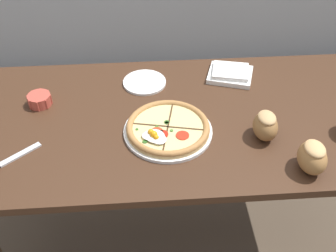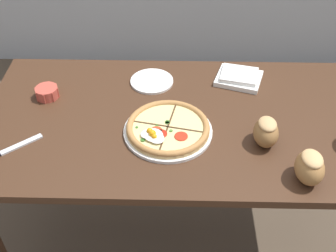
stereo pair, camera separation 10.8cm
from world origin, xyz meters
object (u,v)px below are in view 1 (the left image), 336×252
at_px(knife_main, 4,163).
at_px(side_saucer, 145,82).
at_px(dining_table, 181,137).
at_px(bread_piece_near, 312,157).
at_px(bread_piece_far, 265,125).
at_px(napkin_folded, 230,74).
at_px(pizza, 168,129).
at_px(ramekin_bowl, 40,99).

relative_size(knife_main, side_saucer, 1.21).
distance_m(dining_table, bread_piece_near, 0.51).
height_order(dining_table, bread_piece_far, bread_piece_far).
bearing_deg(napkin_folded, side_saucer, -176.67).
distance_m(pizza, ramekin_bowl, 0.51).
distance_m(dining_table, ramekin_bowl, 0.56).
bearing_deg(bread_piece_far, knife_main, -175.61).
height_order(ramekin_bowl, bread_piece_far, bread_piece_far).
relative_size(ramekin_bowl, bread_piece_far, 0.82).
bearing_deg(knife_main, bread_piece_far, -34.89).
relative_size(ramekin_bowl, knife_main, 0.44).
bearing_deg(napkin_folded, pizza, -130.89).
distance_m(dining_table, side_saucer, 0.28).
bearing_deg(napkin_folded, bread_piece_far, -82.58).
relative_size(dining_table, bread_piece_far, 13.31).
xyz_separation_m(pizza, bread_piece_far, (0.33, -0.04, 0.03)).
distance_m(napkin_folded, bread_piece_near, 0.56).
bearing_deg(knife_main, bread_piece_near, -44.82).
relative_size(dining_table, pizza, 4.79).
bearing_deg(ramekin_bowl, napkin_folded, 9.70).
xyz_separation_m(bread_piece_near, side_saucer, (-0.51, 0.51, -0.05)).
distance_m(ramekin_bowl, knife_main, 0.32).
bearing_deg(bread_piece_far, bread_piece_near, -56.29).
bearing_deg(bread_piece_near, dining_table, 142.57).
relative_size(dining_table, side_saucer, 8.61).
bearing_deg(side_saucer, knife_main, -138.33).
bearing_deg(bread_piece_near, napkin_folded, 106.34).
height_order(napkin_folded, bread_piece_far, bread_piece_far).
height_order(napkin_folded, bread_piece_near, bread_piece_near).
bearing_deg(bread_piece_far, dining_table, 154.64).
bearing_deg(napkin_folded, dining_table, -132.68).
bearing_deg(bread_piece_far, ramekin_bowl, 163.21).
distance_m(bread_piece_near, knife_main, 0.99).
xyz_separation_m(dining_table, napkin_folded, (0.22, 0.24, 0.12)).
bearing_deg(napkin_folded, bread_piece_near, -73.66).
xyz_separation_m(bread_piece_far, knife_main, (-0.87, -0.07, -0.05)).
xyz_separation_m(napkin_folded, bread_piece_far, (0.05, -0.37, 0.04)).
distance_m(pizza, bread_piece_far, 0.34).
distance_m(dining_table, knife_main, 0.64).
bearing_deg(side_saucer, napkin_folded, 3.33).
height_order(dining_table, bread_piece_near, bread_piece_near).
relative_size(napkin_folded, side_saucer, 1.22).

